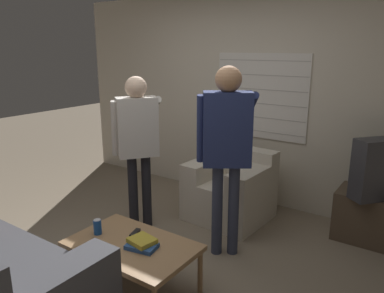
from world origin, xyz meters
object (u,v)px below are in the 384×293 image
Objects in this scene: person_right_standing at (227,138)px; soda_can at (98,227)px; book_stack at (142,243)px; coffee_table at (132,248)px; spare_remote at (135,233)px; armchair_beige at (231,189)px; person_left_standing at (138,135)px.

person_right_standing reaches higher than soda_can.
coffee_table is at bearing -179.19° from book_stack.
person_right_standing is at bearing 77.23° from book_stack.
soda_can is 0.31m from spare_remote.
soda_can is at bearing -158.64° from person_right_standing.
spare_remote is at bearing 124.04° from coffee_table.
armchair_beige is 6.92× the size of soda_can.
person_left_standing is 12.88× the size of soda_can.
book_stack is (0.10, 0.00, 0.07)m from coffee_table.
soda_can is 0.93× the size of spare_remote.
book_stack is at bearing -137.19° from person_right_standing.
soda_can is (-0.65, -0.96, -0.64)m from person_right_standing.
person_right_standing is 13.89× the size of soda_can.
book_stack is at bearing 5.68° from soda_can.
person_right_standing reaches higher than coffee_table.
person_right_standing is at bearing -48.84° from person_left_standing.
armchair_beige is 1.11m from person_right_standing.
soda_can is at bearing -164.18° from spare_remote.
coffee_table is 1.28m from person_left_standing.
person_left_standing reaches higher than coffee_table.
coffee_table is 7.34× the size of spare_remote.
person_left_standing reaches higher than armchair_beige.
spare_remote is (-0.08, 0.12, 0.05)m from coffee_table.
coffee_table is 0.16m from spare_remote.
person_left_standing is 1.11m from soda_can.
person_right_standing reaches higher than book_stack.
armchair_beige is 3.41× the size of book_stack.
person_right_standing reaches higher than person_left_standing.
person_right_standing is at bearing 55.78° from soda_can.
armchair_beige is 1.64m from book_stack.
coffee_table is (0.02, -1.63, 0.04)m from armchair_beige.
armchair_beige is 0.50× the size of person_right_standing.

